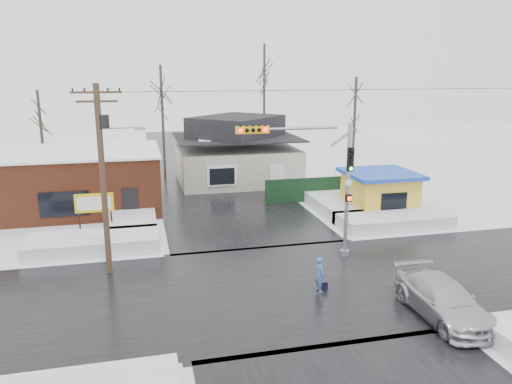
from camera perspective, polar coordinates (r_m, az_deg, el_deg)
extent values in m
plane|color=white|center=(23.13, 3.79, -10.68)|extent=(120.00, 120.00, 0.00)
cube|color=black|center=(23.12, 3.79, -10.66)|extent=(10.00, 120.00, 0.02)
cube|color=black|center=(23.12, 3.79, -10.66)|extent=(120.00, 10.00, 0.02)
cube|color=white|center=(28.70, -18.11, -5.55)|extent=(7.00, 3.00, 0.80)
cube|color=white|center=(32.44, 15.43, -3.13)|extent=(7.00, 3.00, 0.80)
cube|color=white|center=(33.36, -14.07, -2.58)|extent=(3.00, 8.00, 0.80)
cube|color=white|center=(35.93, 8.82, -1.15)|extent=(3.00, 8.00, 0.80)
cylinder|color=gray|center=(26.00, 10.40, 0.07)|extent=(0.20, 0.20, 7.00)
cylinder|color=gray|center=(26.99, 10.09, -6.86)|extent=(0.50, 0.50, 0.30)
cylinder|color=gray|center=(24.37, 4.21, 7.23)|extent=(4.60, 0.14, 0.14)
cube|color=gold|center=(23.84, -0.41, 7.12)|extent=(1.60, 0.28, 0.35)
sphere|color=#FF0C0C|center=(23.56, -1.75, 7.04)|extent=(0.20, 0.20, 0.20)
sphere|color=#FF0C0C|center=(23.83, 1.09, 7.12)|extent=(0.20, 0.20, 0.20)
cube|color=black|center=(25.48, 10.74, 3.68)|extent=(0.30, 0.22, 1.20)
sphere|color=#0CE533|center=(25.44, 10.82, 2.63)|extent=(0.18, 0.18, 0.18)
cube|color=black|center=(25.90, 10.54, -0.68)|extent=(0.30, 0.20, 0.35)
cylinder|color=#382619|center=(24.16, -17.07, 1.07)|extent=(0.28, 0.28, 9.00)
cube|color=#382619|center=(23.64, -17.78, 10.80)|extent=(2.20, 0.10, 0.10)
cube|color=#382619|center=(23.66, -17.71, 9.84)|extent=(1.80, 0.10, 0.10)
cylinder|color=black|center=(23.71, -16.95, 7.71)|extent=(0.44, 0.44, 0.60)
cylinder|color=gray|center=(23.72, -15.32, 7.09)|extent=(1.80, 0.08, 0.08)
cube|color=gray|center=(23.71, -13.12, 7.10)|extent=(0.50, 0.22, 0.12)
cube|color=brown|center=(37.14, -20.37, 1.17)|extent=(12.00, 8.00, 4.00)
cube|color=white|center=(36.78, -20.64, 4.29)|extent=(12.20, 8.20, 0.15)
cube|color=black|center=(33.40, -21.04, -1.30)|extent=(3.00, 0.08, 1.60)
cube|color=black|center=(33.15, -14.14, -1.42)|extent=(1.00, 0.08, 2.20)
cylinder|color=black|center=(31.02, -19.51, -3.25)|extent=(0.10, 0.10, 1.80)
cylinder|color=black|center=(30.86, -16.18, -3.08)|extent=(0.10, 0.10, 1.80)
cube|color=gold|center=(30.63, -18.00, -1.19)|extent=(2.20, 0.18, 1.10)
cube|color=white|center=(30.53, -18.01, -1.25)|extent=(1.90, 0.02, 0.80)
cube|color=beige|center=(43.64, -2.21, 3.15)|extent=(10.00, 8.00, 3.00)
cube|color=black|center=(43.26, -2.24, 6.27)|extent=(10.40, 8.40, 0.12)
pyramid|color=black|center=(43.14, -2.26, 7.54)|extent=(9.00, 7.00, 1.80)
cube|color=brown|center=(44.83, 1.54, 7.83)|extent=(0.70, 0.70, 1.40)
cube|color=white|center=(39.40, -3.91, 1.81)|extent=(2.40, 0.12, 1.60)
cube|color=yellow|center=(34.98, 13.91, -0.28)|extent=(4.00, 4.00, 2.60)
cube|color=blue|center=(34.67, 14.04, 2.05)|extent=(4.60, 4.60, 0.25)
cube|color=black|center=(33.26, 15.49, -1.11)|extent=(1.80, 0.06, 1.20)
cube|color=black|center=(37.43, 6.99, 0.31)|extent=(8.00, 0.12, 1.80)
cylinder|color=#332821|center=(46.35, -10.61, 7.92)|extent=(0.24, 0.24, 10.00)
cylinder|color=#332821|center=(49.76, 0.94, 9.70)|extent=(0.24, 0.24, 12.00)
cylinder|color=#332821|center=(44.36, 11.14, 6.99)|extent=(0.24, 0.24, 9.00)
cylinder|color=#332821|center=(45.07, -23.25, 5.60)|extent=(0.24, 0.24, 8.00)
imported|color=#3C69A9|center=(22.41, 7.28, -9.36)|extent=(0.45, 0.62, 1.60)
imported|color=#BBBCC3|center=(21.44, 20.57, -11.47)|extent=(2.14, 5.13, 1.48)
cube|color=black|center=(22.83, 7.85, -10.65)|extent=(0.30, 0.21, 0.35)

